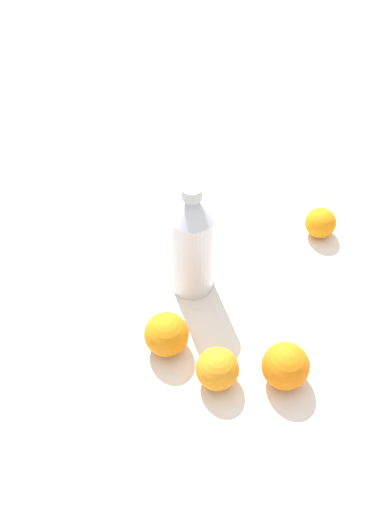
{
  "coord_description": "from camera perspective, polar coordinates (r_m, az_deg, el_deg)",
  "views": [
    {
      "loc": [
        0.14,
        0.78,
        0.94
      ],
      "look_at": [
        -0.02,
        0.04,
        0.08
      ],
      "focal_mm": 44.55,
      "sensor_mm": 36.0,
      "label": 1
    }
  ],
  "objects": [
    {
      "name": "orange_0",
      "position": [
        1.07,
        8.4,
        -9.74
      ],
      "size": [
        0.08,
        0.08,
        0.08
      ],
      "primitive_type": "sphere",
      "color": "orange",
      "rests_on": "ground_plane"
    },
    {
      "name": "ground_plane",
      "position": [
        1.23,
        -1.26,
        -1.15
      ],
      "size": [
        2.4,
        2.4,
        0.0
      ],
      "primitive_type": "plane",
      "color": "silver"
    },
    {
      "name": "orange_1",
      "position": [
        1.29,
        11.47,
        2.94
      ],
      "size": [
        0.06,
        0.06,
        0.06
      ],
      "primitive_type": "sphere",
      "color": "orange",
      "rests_on": "ground_plane"
    },
    {
      "name": "orange_2",
      "position": [
        1.06,
        2.29,
        -10.09
      ],
      "size": [
        0.07,
        0.07,
        0.07
      ],
      "primitive_type": "sphere",
      "color": "orange",
      "rests_on": "ground_plane"
    },
    {
      "name": "orange_3",
      "position": [
        1.09,
        -2.31,
        -7.04
      ],
      "size": [
        0.08,
        0.08,
        0.08
      ],
      "primitive_type": "sphere",
      "color": "orange",
      "rests_on": "ground_plane"
    },
    {
      "name": "water_bottle",
      "position": [
        1.12,
        -0.0,
        1.18
      ],
      "size": [
        0.08,
        0.08,
        0.25
      ],
      "rotation": [
        0.0,
        0.0,
        0.62
      ],
      "color": "silver",
      "rests_on": "ground_plane"
    }
  ]
}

